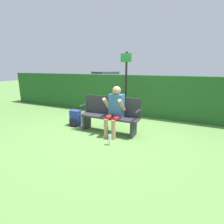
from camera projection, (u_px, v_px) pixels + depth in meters
name	position (u px, v px, depth m)	size (l,w,h in m)	color
ground_plane	(109.00, 132.00, 4.79)	(40.00, 40.00, 0.00)	#5B8942
hedge_back	(135.00, 95.00, 6.49)	(12.00, 0.54, 1.46)	#235623
park_bench	(110.00, 114.00, 4.73)	(1.66, 0.41, 0.96)	#2D2D33
person_seated	(115.00, 108.00, 4.48)	(0.51, 0.57, 1.26)	#336699
backpack	(75.00, 118.00, 5.29)	(0.31, 0.26, 0.47)	#283893
water_bottle	(110.00, 140.00, 3.97)	(0.07, 0.07, 0.27)	white
signpost	(126.00, 82.00, 5.72)	(0.36, 0.09, 2.20)	black
parked_car	(105.00, 79.00, 16.40)	(3.39, 4.69, 1.32)	black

